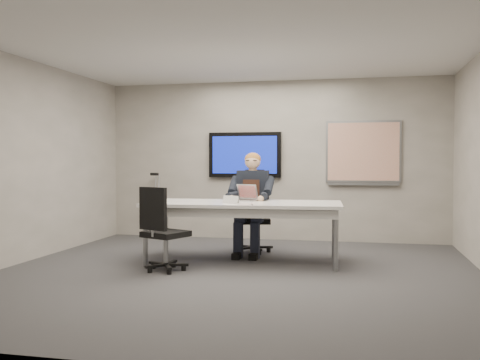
% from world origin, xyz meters
% --- Properties ---
extents(floor, '(6.00, 6.00, 0.02)m').
position_xyz_m(floor, '(0.00, 0.00, 0.00)').
color(floor, '#353638').
rests_on(floor, ground).
extents(ceiling, '(6.00, 6.00, 0.02)m').
position_xyz_m(ceiling, '(0.00, 0.00, 2.80)').
color(ceiling, silver).
rests_on(ceiling, wall_back).
extents(wall_back, '(6.00, 0.02, 2.80)m').
position_xyz_m(wall_back, '(0.00, 3.00, 1.40)').
color(wall_back, gray).
rests_on(wall_back, ground).
extents(wall_front, '(6.00, 0.02, 2.80)m').
position_xyz_m(wall_front, '(0.00, -3.00, 1.40)').
color(wall_front, gray).
rests_on(wall_front, ground).
extents(wall_left, '(0.02, 6.00, 2.80)m').
position_xyz_m(wall_left, '(-3.00, 0.00, 1.40)').
color(wall_left, gray).
rests_on(wall_left, ground).
extents(conference_table, '(2.74, 1.28, 0.82)m').
position_xyz_m(conference_table, '(-0.07, 0.83, 0.73)').
color(conference_table, white).
rests_on(conference_table, ground).
extents(tv_display, '(1.30, 0.09, 0.80)m').
position_xyz_m(tv_display, '(-0.50, 2.95, 1.50)').
color(tv_display, black).
rests_on(tv_display, wall_back).
extents(whiteboard, '(1.25, 0.08, 1.10)m').
position_xyz_m(whiteboard, '(1.55, 2.97, 1.53)').
color(whiteboard, gray).
rests_on(whiteboard, wall_back).
extents(office_chair_far, '(0.64, 0.64, 1.11)m').
position_xyz_m(office_chair_far, '(-0.09, 1.65, 0.35)').
color(office_chair_far, black).
rests_on(office_chair_far, ground).
extents(office_chair_near, '(0.67, 0.67, 1.07)m').
position_xyz_m(office_chair_near, '(-0.92, -0.02, 0.33)').
color(office_chair_near, black).
rests_on(office_chair_near, ground).
extents(seated_person, '(0.49, 0.83, 1.52)m').
position_xyz_m(seated_person, '(-0.08, 1.37, 0.61)').
color(seated_person, '#1E2333').
rests_on(seated_person, office_chair_far).
extents(crutch, '(0.27, 0.44, 1.23)m').
position_xyz_m(crutch, '(-2.13, 2.84, 0.60)').
color(crutch, '#B1B4B9').
rests_on(crutch, ground).
extents(laptop, '(0.39, 0.41, 0.23)m').
position_xyz_m(laptop, '(-0.09, 1.10, 0.88)').
color(laptop, '#B6B6B8').
rests_on(laptop, conference_table).
extents(name_tent, '(0.26, 0.17, 0.10)m').
position_xyz_m(name_tent, '(-0.20, 0.62, 0.87)').
color(name_tent, silver).
rests_on(name_tent, conference_table).
extents(pen, '(0.05, 0.14, 0.01)m').
position_xyz_m(pen, '(0.14, 0.39, 0.83)').
color(pen, black).
rests_on(pen, conference_table).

